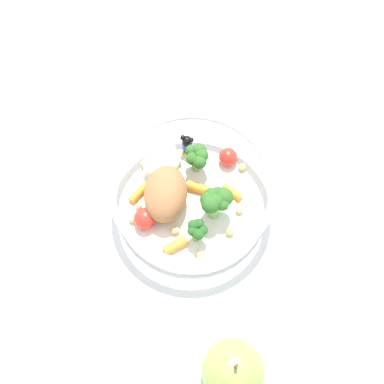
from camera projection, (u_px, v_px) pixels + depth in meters
name	position (u px, v px, depth m)	size (l,w,h in m)	color
ground_plane	(194.00, 210.00, 0.66)	(2.40, 2.40, 0.00)	white
food_container	(185.00, 189.00, 0.64)	(0.21, 0.21, 0.06)	white
loose_apple	(233.00, 370.00, 0.54)	(0.07, 0.07, 0.08)	#8CB74C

